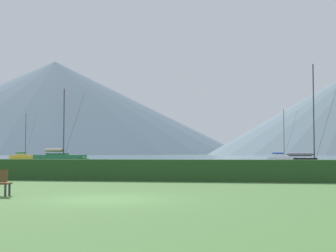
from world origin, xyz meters
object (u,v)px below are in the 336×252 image
Objects in this scene: sailboat_slip_2 at (60,158)px; sailboat_slip_1 at (24,157)px; sailboat_slip_0 at (310,163)px; sailboat_slip_4 at (282,157)px.

sailboat_slip_1 is at bearing 136.94° from sailboat_slip_2.
sailboat_slip_2 reaches higher than sailboat_slip_0.
sailboat_slip_4 is (34.06, 32.20, -0.17)m from sailboat_slip_2.
sailboat_slip_2 is at bearing -42.08° from sailboat_slip_1.
sailboat_slip_0 is 0.90× the size of sailboat_slip_2.
sailboat_slip_4 is (54.33, 1.37, -0.03)m from sailboat_slip_1.
sailboat_slip_0 is at bearing -30.25° from sailboat_slip_1.
sailboat_slip_0 is 39.82m from sailboat_slip_2.
sailboat_slip_4 reaches higher than sailboat_slip_0.
sailboat_slip_0 is 0.99× the size of sailboat_slip_1.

